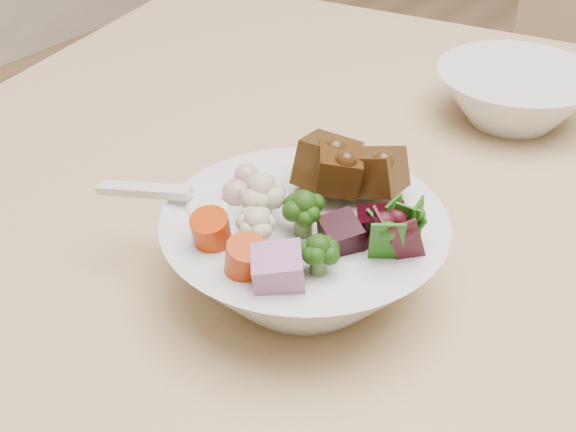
# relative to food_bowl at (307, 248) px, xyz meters

# --- Properties ---
(food_bowl) EXTENTS (0.21, 0.21, 0.11)m
(food_bowl) POSITION_rel_food_bowl_xyz_m (0.00, 0.00, 0.00)
(food_bowl) COLOR silver
(food_bowl) RESTS_ON dining_table
(soup_spoon) EXTENTS (0.11, 0.05, 0.02)m
(soup_spoon) POSITION_rel_food_bowl_xyz_m (-0.08, -0.04, 0.03)
(soup_spoon) COLOR silver
(soup_spoon) RESTS_ON food_bowl
(side_bowl) EXTENTS (0.16, 0.16, 0.05)m
(side_bowl) POSITION_rel_food_bowl_xyz_m (0.01, 0.34, -0.01)
(side_bowl) COLOR silver
(side_bowl) RESTS_ON dining_table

